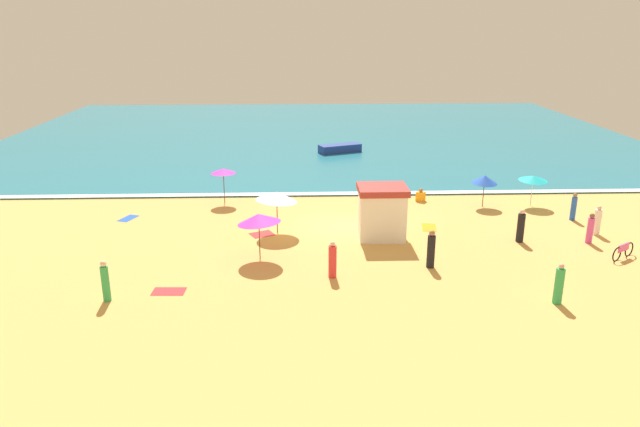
% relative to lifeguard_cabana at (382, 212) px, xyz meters
% --- Properties ---
extents(ground_plane, '(60.00, 60.00, 0.00)m').
position_rel_lifeguard_cabana_xyz_m(ground_plane, '(-2.21, 1.72, -1.40)').
color(ground_plane, '#E0A856').
extents(ocean_water, '(60.00, 44.00, 0.10)m').
position_rel_lifeguard_cabana_xyz_m(ocean_water, '(-2.21, 29.72, -1.35)').
color(ocean_water, teal).
rests_on(ocean_water, ground_plane).
extents(wave_breaker_foam, '(57.00, 0.70, 0.01)m').
position_rel_lifeguard_cabana_xyz_m(wave_breaker_foam, '(-2.21, 8.02, -1.30)').
color(wave_breaker_foam, white).
rests_on(wave_breaker_foam, ocean_water).
extents(lifeguard_cabana, '(2.51, 2.14, 2.75)m').
position_rel_lifeguard_cabana_xyz_m(lifeguard_cabana, '(0.00, 0.00, 0.00)').
color(lifeguard_cabana, white).
rests_on(lifeguard_cabana, ground_plane).
extents(beach_umbrella_0, '(1.82, 1.84, 1.99)m').
position_rel_lifeguard_cabana_xyz_m(beach_umbrella_0, '(6.91, 5.17, 0.30)').
color(beach_umbrella_0, '#4C3823').
rests_on(beach_umbrella_0, ground_plane).
extents(beach_umbrella_1, '(1.96, 1.97, 1.93)m').
position_rel_lifeguard_cabana_xyz_m(beach_umbrella_1, '(9.89, 5.22, 0.33)').
color(beach_umbrella_1, silver).
rests_on(beach_umbrella_1, ground_plane).
extents(beach_umbrella_2, '(2.09, 2.09, 2.20)m').
position_rel_lifeguard_cabana_xyz_m(beach_umbrella_2, '(-8.87, 6.49, 0.64)').
color(beach_umbrella_2, '#4C3823').
rests_on(beach_umbrella_2, ground_plane).
extents(beach_umbrella_3, '(2.80, 2.77, 2.37)m').
position_rel_lifeguard_cabana_xyz_m(beach_umbrella_3, '(-5.43, 0.92, 0.62)').
color(beach_umbrella_3, '#4C3823').
rests_on(beach_umbrella_3, ground_plane).
extents(beach_umbrella_4, '(2.85, 2.84, 2.34)m').
position_rel_lifeguard_cabana_xyz_m(beach_umbrella_4, '(-6.15, -2.69, 0.61)').
color(beach_umbrella_4, '#4C3823').
rests_on(beach_umbrella_4, ground_plane).
extents(parked_bicycle, '(1.55, 1.05, 0.76)m').
position_rel_lifeguard_cabana_xyz_m(parked_bicycle, '(11.07, -3.31, -1.02)').
color(parked_bicycle, black).
rests_on(parked_bicycle, ground_plane).
extents(beachgoer_0, '(0.44, 0.44, 1.59)m').
position_rel_lifeguard_cabana_xyz_m(beachgoer_0, '(11.42, 0.02, -0.67)').
color(beachgoer_0, white).
rests_on(beachgoer_0, ground_plane).
extents(beachgoer_1, '(0.44, 0.44, 1.79)m').
position_rel_lifeguard_cabana_xyz_m(beachgoer_1, '(1.71, -4.00, -0.55)').
color(beachgoer_1, black).
rests_on(beachgoer_1, ground_plane).
extents(beachgoer_2, '(0.45, 0.45, 1.68)m').
position_rel_lifeguard_cabana_xyz_m(beachgoer_2, '(-2.83, -4.94, -0.62)').
color(beachgoer_2, red).
rests_on(beachgoer_2, ground_plane).
extents(beachgoer_3, '(0.46, 0.46, 1.71)m').
position_rel_lifeguard_cabana_xyz_m(beachgoer_3, '(5.99, -7.82, -0.61)').
color(beachgoer_3, green).
rests_on(beachgoer_3, ground_plane).
extents(beachgoer_4, '(0.66, 0.66, 0.82)m').
position_rel_lifeguard_cabana_xyz_m(beachgoer_4, '(3.37, 6.49, -1.07)').
color(beachgoer_4, orange).
rests_on(beachgoer_4, ground_plane).
extents(beachgoer_5, '(0.52, 0.52, 1.73)m').
position_rel_lifeguard_cabana_xyz_m(beachgoer_5, '(6.99, -0.89, -0.59)').
color(beachgoer_5, black).
rests_on(beachgoer_5, ground_plane).
extents(beachgoer_6, '(0.45, 0.45, 1.74)m').
position_rel_lifeguard_cabana_xyz_m(beachgoer_6, '(-12.05, -6.91, -0.57)').
color(beachgoer_6, green).
rests_on(beachgoer_6, ground_plane).
extents(beachgoer_7, '(0.45, 0.45, 1.58)m').
position_rel_lifeguard_cabana_xyz_m(beachgoer_7, '(10.44, -1.21, -0.65)').
color(beachgoer_7, '#D84CA5').
rests_on(beachgoer_7, ground_plane).
extents(beachgoer_8, '(0.42, 0.42, 1.58)m').
position_rel_lifeguard_cabana_xyz_m(beachgoer_8, '(11.23, 2.43, -0.64)').
color(beachgoer_8, blue).
rests_on(beachgoer_8, ground_plane).
extents(beach_towel_0, '(1.48, 1.37, 0.01)m').
position_rel_lifeguard_cabana_xyz_m(beach_towel_0, '(-6.24, 0.69, -1.39)').
color(beach_towel_0, red).
rests_on(beach_towel_0, ground_plane).
extents(beach_towel_1, '(1.39, 0.85, 0.01)m').
position_rel_lifeguard_cabana_xyz_m(beach_towel_1, '(-9.74, -6.16, -1.39)').
color(beach_towel_1, red).
rests_on(beach_towel_1, ground_plane).
extents(beach_towel_2, '(0.94, 1.40, 0.01)m').
position_rel_lifeguard_cabana_xyz_m(beach_towel_2, '(2.83, 1.44, -1.39)').
color(beach_towel_2, orange).
rests_on(beach_towel_2, ground_plane).
extents(beach_towel_3, '(1.07, 1.42, 0.01)m').
position_rel_lifeguard_cabana_xyz_m(beach_towel_3, '(-14.05, 3.66, -1.39)').
color(beach_towel_3, blue).
rests_on(beach_towel_3, ground_plane).
extents(small_boat_0, '(3.79, 2.49, 0.67)m').
position_rel_lifeguard_cabana_xyz_m(small_boat_0, '(-0.71, 20.75, -0.96)').
color(small_boat_0, navy).
rests_on(small_boat_0, ocean_water).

